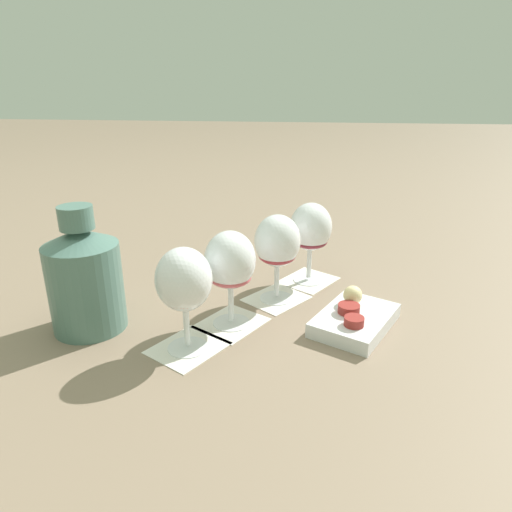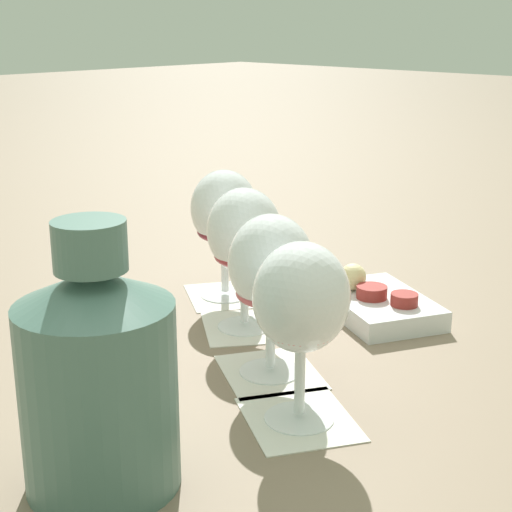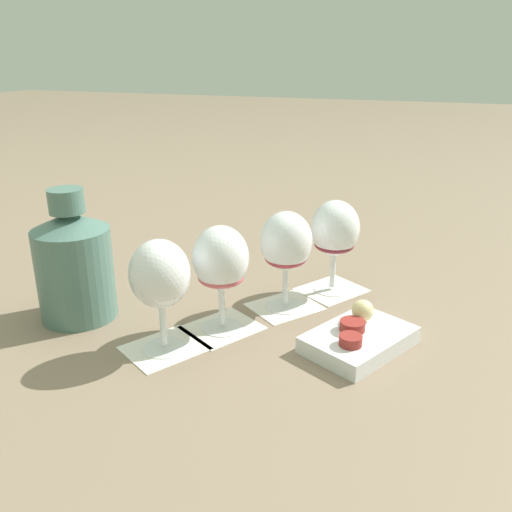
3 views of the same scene
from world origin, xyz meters
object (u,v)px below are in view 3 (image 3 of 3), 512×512
Objects in this scene: wine_glass_0 at (160,279)px; wine_glass_1 at (221,262)px; wine_glass_3 at (335,232)px; ceramic_vase at (74,263)px; wine_glass_2 at (286,246)px; snack_dish at (359,337)px.

wine_glass_0 and wine_glass_1 have the same top height.
wine_glass_3 is (0.19, -0.12, -0.00)m from wine_glass_1.
wine_glass_0 is at bearing -104.07° from ceramic_vase.
wine_glass_2 is at bearing -64.43° from ceramic_vase.
wine_glass_2 is at bearing 57.84° from snack_dish.
ceramic_vase reaches higher than wine_glass_1.
wine_glass_2 is at bearing -32.85° from wine_glass_0.
wine_glass_0 is 0.22m from wine_glass_2.
wine_glass_0 is at bearing 111.30° from snack_dish.
wine_glass_3 is (0.09, -0.06, 0.00)m from wine_glass_2.
wine_glass_0 is 0.88× the size of snack_dish.
snack_dish is (-0.18, -0.08, -0.09)m from wine_glass_3.
snack_dish is at bearing -156.13° from wine_glass_3.
wine_glass_0 is at bearing 147.15° from wine_glass_2.
wine_glass_1 is at bearing 146.67° from wine_glass_2.
wine_glass_0 is 0.10m from wine_glass_1.
wine_glass_3 is at bearing -32.26° from wine_glass_2.
wine_glass_0 is 1.00× the size of wine_glass_1.
wine_glass_0 and wine_glass_2 have the same top height.
wine_glass_3 is 0.88× the size of snack_dish.
wine_glass_3 is 0.21m from snack_dish.
wine_glass_1 is at bearing 94.67° from snack_dish.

